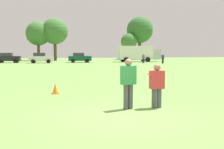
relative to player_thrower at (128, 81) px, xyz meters
The scene contains 15 objects.
ground_plane 1.24m from the player_thrower, 117.44° to the right, with size 156.24×156.24×0.00m, color #6B9347.
player_thrower is the anchor object (origin of this frame).
player_defender 0.99m from the player_thrower, ahead, with size 0.49×0.31×1.49m.
frisbee 0.82m from the player_thrower, ahead, with size 0.28×0.27×0.10m.
traffic_cone 4.40m from the player_thrower, 120.80° to the left, with size 0.32×0.32×0.48m.
parked_car_mid_left 41.46m from the player_thrower, 103.08° to the left, with size 4.28×2.38×1.82m.
parked_car_center 38.07m from the player_thrower, 95.42° to the left, with size 4.28×2.38×1.82m.
parked_car_mid_right 38.41m from the player_thrower, 84.96° to the left, with size 4.28×2.38×1.82m.
box_truck 41.55m from the player_thrower, 68.52° to the left, with size 8.61×3.28×3.18m.
bystander_far_jogger 35.02m from the player_thrower, 61.46° to the left, with size 0.50×0.51×1.65m.
bystander_field_marshal 35.31m from the player_thrower, 66.92° to the left, with size 0.50×0.36×1.64m.
tree_center_elm 52.22m from the player_thrower, 94.80° to the left, with size 5.56×5.56×9.03m.
tree_east_birch 51.70m from the player_thrower, 90.67° to the left, with size 6.06×6.06×9.85m.
tree_east_oak 56.92m from the player_thrower, 71.07° to the left, with size 4.26×4.26×6.92m.
tree_far_east_pine 60.03m from the player_thrower, 68.24° to the left, with size 7.12×7.12×11.56m.
Camera 1 is at (-2.19, -6.79, 1.86)m, focal length 39.13 mm.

